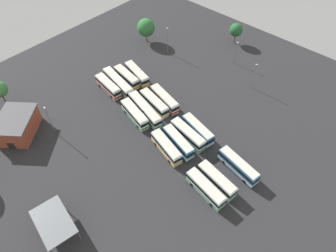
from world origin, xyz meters
The scene contains 24 objects.
ground_plane centered at (0.00, 0.00, 0.00)m, with size 120.42×120.42×0.00m, color #28282B.
bus_row0_slot0 centered at (-22.18, -1.00, 1.89)m, with size 11.31×4.46×3.58m.
bus_row0_slot2 centered at (-20.73, 5.51, 1.89)m, with size 10.45×4.03×3.58m.
bus_row0_slot3 centered at (-20.15, 8.94, 1.89)m, with size 10.64×4.13×3.58m.
bus_row1_slot0 centered at (-8.11, -3.51, 1.89)m, with size 10.76×4.71×3.58m.
bus_row1_slot1 centered at (-7.26, -0.51, 1.89)m, with size 11.16×4.08×3.58m.
bus_row1_slot2 centered at (-7.05, 3.03, 1.89)m, with size 10.75×4.93×3.58m.
bus_row1_slot3 centered at (-5.94, 6.24, 1.89)m, with size 10.63×5.01×3.58m.
bus_row2_slot0 centered at (6.12, -6.23, 1.89)m, with size 11.32×4.97×3.58m.
bus_row2_slot1 centered at (7.11, -3.11, 1.89)m, with size 11.07×4.51×3.58m.
bus_row2_slot2 centered at (7.19, 0.52, 1.89)m, with size 13.93×5.71×3.58m.
bus_row2_slot3 centered at (8.12, 3.56, 1.89)m, with size 11.03×4.84×3.58m.
bus_row3_slot0 centered at (20.10, -8.90, 1.89)m, with size 11.17×5.04×3.58m.
bus_row3_slot1 centered at (21.33, -5.71, 1.89)m, with size 10.55×3.97×3.58m.
bus_row3_slot2 centered at (21.27, -2.15, 1.89)m, with size 13.96×5.07×3.58m.
bus_row3_slot3 centered at (22.30, 0.87, 1.89)m, with size 10.60×3.92×3.58m.
depot_building centered at (27.12, 27.31, 2.78)m, with size 13.87×14.33×5.52m.
maintenance_shelter centered at (-2.86, 36.07, 3.95)m, with size 10.90×7.94×4.15m.
lamp_post_by_building centered at (-8.55, -29.20, 4.71)m, with size 0.56×0.28×8.58m.
lamp_post_far_corner centered at (20.32, 21.28, 5.11)m, with size 0.56×0.28×9.38m.
lamp_post_near_entrance centered at (2.26, -36.11, 4.30)m, with size 0.56×0.28×7.78m.
lamp_post_mid_lot centered at (22.56, -25.64, 5.09)m, with size 0.56×0.28×9.34m.
tree_northwest centered at (8.89, -46.12, 5.02)m, with size 4.53×4.53×7.31m.
tree_north_edge centered at (32.81, -25.95, 5.33)m, with size 6.17×6.17×8.42m.
Camera 1 is at (-36.73, 39.79, 61.00)m, focal length 32.29 mm.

